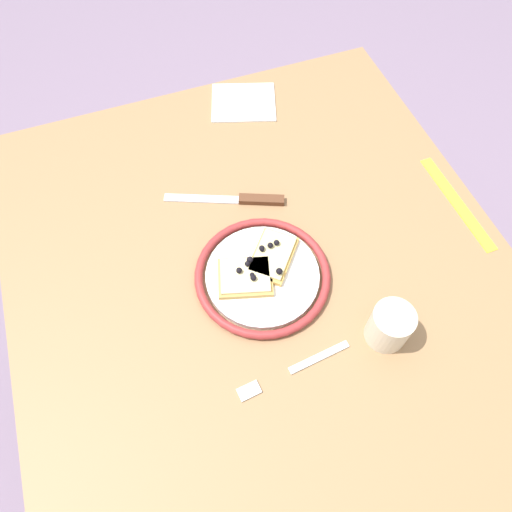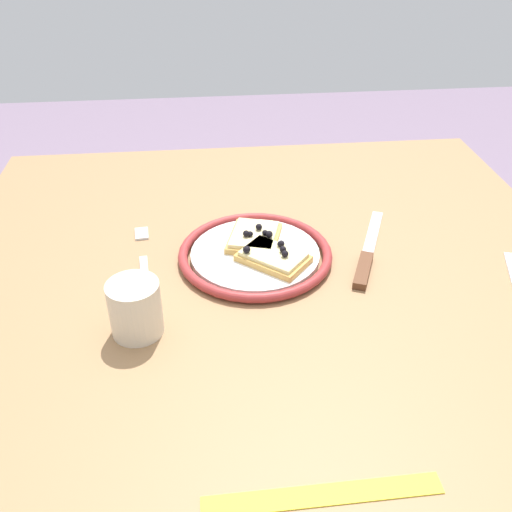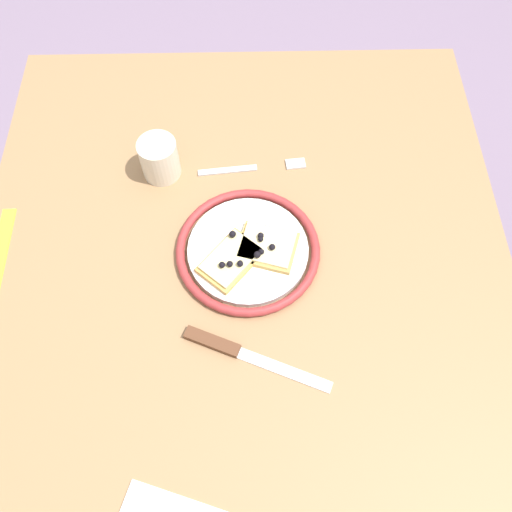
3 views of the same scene
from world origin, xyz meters
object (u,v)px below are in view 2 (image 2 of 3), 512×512
(measuring_tape, at_px, (323,495))
(knife, at_px, (366,259))
(pizza_slice_far, at_px, (273,257))
(pizza_slice_near, at_px, (254,237))
(dining_table, at_px, (266,305))
(plate, at_px, (255,254))
(fork, at_px, (143,259))
(cup, at_px, (135,308))

(measuring_tape, bearing_deg, knife, 68.50)
(pizza_slice_far, bearing_deg, pizza_slice_near, 111.02)
(dining_table, relative_size, pizza_slice_far, 8.27)
(plate, distance_m, knife, 0.18)
(pizza_slice_near, xyz_separation_m, knife, (0.17, -0.06, -0.02))
(dining_table, bearing_deg, pizza_slice_far, -71.45)
(pizza_slice_near, distance_m, fork, 0.18)
(dining_table, distance_m, plate, 0.10)
(plate, xyz_separation_m, knife, (0.17, -0.03, -0.00))
(knife, relative_size, cup, 2.96)
(plate, bearing_deg, pizza_slice_near, 86.57)
(plate, xyz_separation_m, cup, (-0.17, -0.16, 0.03))
(knife, bearing_deg, cup, -159.66)
(pizza_slice_near, height_order, pizza_slice_far, same)
(cup, bearing_deg, knife, 20.34)
(pizza_slice_far, relative_size, measuring_tape, 0.51)
(plate, distance_m, measuring_tape, 0.42)
(dining_table, xyz_separation_m, plate, (-0.02, 0.01, 0.10))
(pizza_slice_near, bearing_deg, pizza_slice_far, -68.98)
(cup, bearing_deg, plate, 42.01)
(pizza_slice_far, xyz_separation_m, fork, (-0.20, 0.04, -0.02))
(measuring_tape, bearing_deg, cup, 125.88)
(dining_table, distance_m, fork, 0.22)
(pizza_slice_near, height_order, cup, cup)
(pizza_slice_far, relative_size, cup, 1.59)
(plate, bearing_deg, pizza_slice_far, -48.83)
(pizza_slice_far, bearing_deg, measuring_tape, -90.05)
(dining_table, xyz_separation_m, pizza_slice_far, (0.01, -0.02, 0.11))
(plate, height_order, measuring_tape, plate)
(measuring_tape, bearing_deg, pizza_slice_far, 89.09)
(measuring_tape, bearing_deg, pizza_slice_near, 92.04)
(dining_table, xyz_separation_m, knife, (0.16, -0.02, 0.10))
(pizza_slice_far, bearing_deg, dining_table, 108.55)
(plate, xyz_separation_m, measuring_tape, (0.02, -0.42, -0.01))
(pizza_slice_near, distance_m, measuring_tape, 0.46)
(dining_table, height_order, knife, knife)
(plate, bearing_deg, fork, 176.12)
(pizza_slice_near, height_order, fork, pizza_slice_near)
(pizza_slice_far, distance_m, measuring_tape, 0.39)
(cup, relative_size, measuring_tape, 0.32)
(pizza_slice_near, relative_size, cup, 1.48)
(pizza_slice_near, xyz_separation_m, pizza_slice_far, (0.02, -0.06, 0.00))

